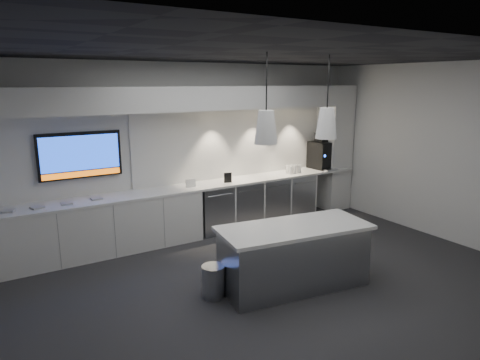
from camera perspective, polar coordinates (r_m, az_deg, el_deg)
floor at (r=6.07m, az=4.06°, el=-13.15°), size 7.00×7.00×0.00m
ceiling at (r=5.47m, az=4.58°, el=16.39°), size 7.00×7.00×0.00m
wall_back at (r=7.71m, az=-6.61°, el=4.15°), size 7.00×0.00×7.00m
wall_front at (r=3.91m, az=26.32°, el=-5.83°), size 7.00×0.00×7.00m
wall_right at (r=8.11m, az=24.87°, el=3.46°), size 0.00×7.00×7.00m
back_counter at (r=7.55m, az=-5.45°, el=-0.82°), size 6.80×0.65×0.04m
left_base_cabinets at (r=7.11m, az=-18.19°, el=-6.06°), size 3.30×0.63×0.86m
fridge_unit_a at (r=7.77m, az=-3.72°, el=-3.86°), size 0.60×0.61×0.85m
fridge_unit_b at (r=8.07m, az=0.24°, el=-3.19°), size 0.60×0.61×0.85m
fridge_unit_c at (r=8.41m, az=3.90°, el=-2.56°), size 0.60×0.61×0.85m
fridge_unit_d at (r=8.78m, az=7.27°, el=-1.97°), size 0.60×0.61×0.85m
backsplash at (r=8.26m, az=1.03°, el=5.16°), size 4.60×0.03×1.30m
soffit at (r=7.36m, az=-5.79°, el=10.79°), size 6.90×0.60×0.40m
column at (r=9.31m, az=12.44°, el=4.18°), size 0.55×0.55×2.60m
wall_tv at (r=7.08m, az=-20.54°, el=3.11°), size 1.25×0.07×0.72m
island at (r=5.77m, az=7.17°, el=-10.03°), size 2.09×1.12×0.84m
bin at (r=5.56m, az=-3.57°, el=-13.33°), size 0.31×0.31×0.42m
coffee_machine at (r=9.09m, az=10.81°, el=3.44°), size 0.44×0.60×0.74m
sign_black at (r=7.68m, az=-1.63°, el=0.32°), size 0.14×0.06×0.18m
sign_white at (r=7.40m, az=-6.58°, el=-0.41°), size 0.18×0.03×0.14m
cup_cluster at (r=8.56m, az=7.15°, el=1.45°), size 0.29×0.18×0.16m
tray_a at (r=6.79m, az=-28.54°, el=-3.65°), size 0.20×0.20×0.02m
tray_b at (r=6.79m, az=-25.42°, el=-3.32°), size 0.20×0.20×0.02m
tray_c at (r=6.84m, az=-22.10°, el=-2.90°), size 0.17×0.17×0.02m
tray_d at (r=6.96m, az=-18.60°, el=-2.35°), size 0.16×0.16×0.02m
pendant_left at (r=5.06m, az=3.49°, el=7.08°), size 0.28×0.28×1.09m
pendant_right at (r=5.65m, az=11.46°, el=7.47°), size 0.28×0.28×1.09m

